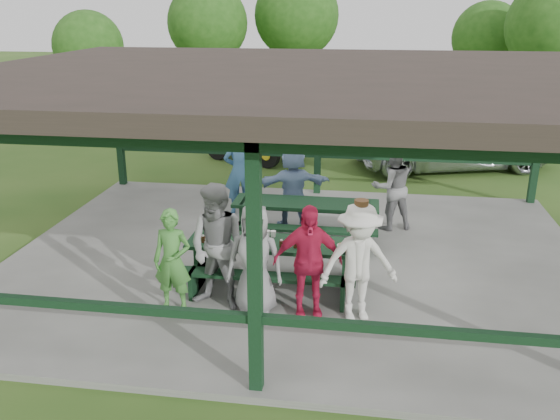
% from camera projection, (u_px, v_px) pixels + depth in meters
% --- Properties ---
extents(ground, '(90.00, 90.00, 0.00)m').
position_uv_depth(ground, '(297.00, 262.00, 10.44)').
color(ground, '#2C5119').
rests_on(ground, ground).
extents(concrete_slab, '(10.00, 8.00, 0.10)m').
position_uv_depth(concrete_slab, '(297.00, 259.00, 10.43)').
color(concrete_slab, slate).
rests_on(concrete_slab, ground).
extents(pavilion_structure, '(10.60, 8.60, 3.24)m').
position_uv_depth(pavilion_structure, '(299.00, 79.00, 9.40)').
color(pavilion_structure, black).
rests_on(pavilion_structure, concrete_slab).
extents(picnic_table_near, '(2.61, 1.39, 0.75)m').
position_uv_depth(picnic_table_near, '(272.00, 258.00, 9.17)').
color(picnic_table_near, black).
rests_on(picnic_table_near, concrete_slab).
extents(picnic_table_far, '(2.67, 1.39, 0.75)m').
position_uv_depth(picnic_table_far, '(306.00, 216.00, 10.99)').
color(picnic_table_far, black).
rests_on(picnic_table_far, concrete_slab).
extents(table_setting, '(2.30, 0.45, 0.10)m').
position_uv_depth(table_setting, '(275.00, 239.00, 9.08)').
color(table_setting, white).
rests_on(table_setting, picnic_table_near).
extents(contestant_green, '(0.57, 0.39, 1.52)m').
position_uv_depth(contestant_green, '(172.00, 261.00, 8.37)').
color(contestant_green, '#458D38').
rests_on(contestant_green, concrete_slab).
extents(contestant_grey_left, '(1.04, 0.89, 1.86)m').
position_uv_depth(contestant_grey_left, '(219.00, 248.00, 8.40)').
color(contestant_grey_left, gray).
rests_on(contestant_grey_left, concrete_slab).
extents(contestant_grey_mid, '(0.80, 0.53, 1.63)m').
position_uv_depth(contestant_grey_mid, '(255.00, 260.00, 8.27)').
color(contestant_grey_mid, gray).
rests_on(contestant_grey_mid, concrete_slab).
extents(contestant_red, '(1.03, 0.60, 1.65)m').
position_uv_depth(contestant_red, '(308.00, 261.00, 8.21)').
color(contestant_red, '#C71D45').
rests_on(contestant_red, concrete_slab).
extents(contestant_white_fedora, '(1.23, 0.92, 1.75)m').
position_uv_depth(contestant_white_fedora, '(359.00, 262.00, 8.10)').
color(contestant_white_fedora, silver).
rests_on(contestant_white_fedora, concrete_slab).
extents(spectator_lblue, '(1.61, 0.91, 1.65)m').
position_uv_depth(spectator_lblue, '(293.00, 186.00, 11.58)').
color(spectator_lblue, '#7F9CC5').
rests_on(spectator_lblue, concrete_slab).
extents(spectator_blue, '(0.75, 0.59, 1.80)m').
position_uv_depth(spectator_blue, '(240.00, 171.00, 12.33)').
color(spectator_blue, '#386894').
rests_on(spectator_blue, concrete_slab).
extents(spectator_grey, '(0.99, 0.88, 1.69)m').
position_uv_depth(spectator_grey, '(392.00, 187.00, 11.47)').
color(spectator_grey, gray).
rests_on(spectator_grey, concrete_slab).
extents(pickup_truck, '(6.10, 4.15, 1.55)m').
position_uv_depth(pickup_truck, '(451.00, 139.00, 16.38)').
color(pickup_truck, silver).
rests_on(pickup_truck, ground).
extents(farm_trailer, '(3.69, 2.50, 1.31)m').
position_uv_depth(farm_trailer, '(257.00, 137.00, 17.26)').
color(farm_trailer, navy).
rests_on(farm_trailer, ground).
extents(tree_far_left, '(3.35, 3.35, 5.23)m').
position_uv_depth(tree_far_left, '(208.00, 24.00, 24.77)').
color(tree_far_left, '#331F14').
rests_on(tree_far_left, ground).
extents(tree_left, '(3.62, 3.62, 5.66)m').
position_uv_depth(tree_left, '(297.00, 16.00, 25.44)').
color(tree_left, '#331F14').
rests_on(tree_left, ground).
extents(tree_mid, '(2.86, 2.86, 4.47)m').
position_uv_depth(tree_mid, '(487.00, 38.00, 24.10)').
color(tree_mid, '#331F14').
rests_on(tree_mid, ground).
extents(tree_right, '(3.39, 3.39, 5.29)m').
position_uv_depth(tree_right, '(555.00, 26.00, 20.61)').
color(tree_right, '#331F14').
rests_on(tree_right, ground).
extents(tree_edge_left, '(2.64, 2.64, 4.13)m').
position_uv_depth(tree_edge_left, '(88.00, 47.00, 22.44)').
color(tree_edge_left, '#331F14').
rests_on(tree_edge_left, ground).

